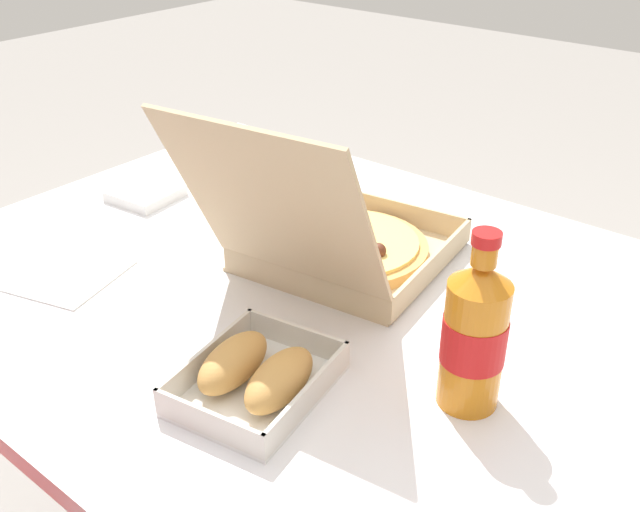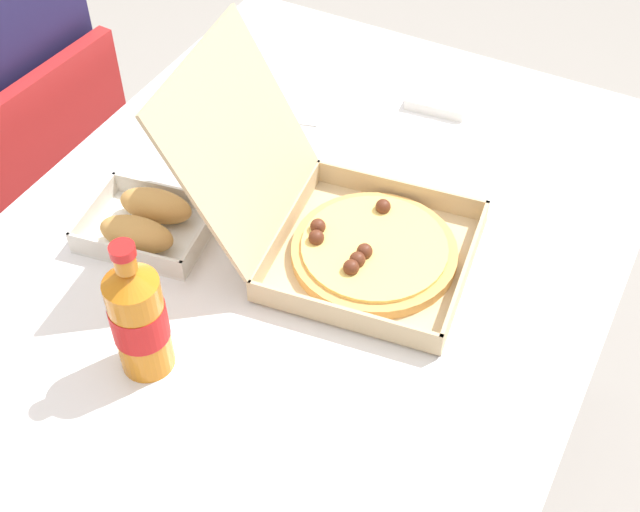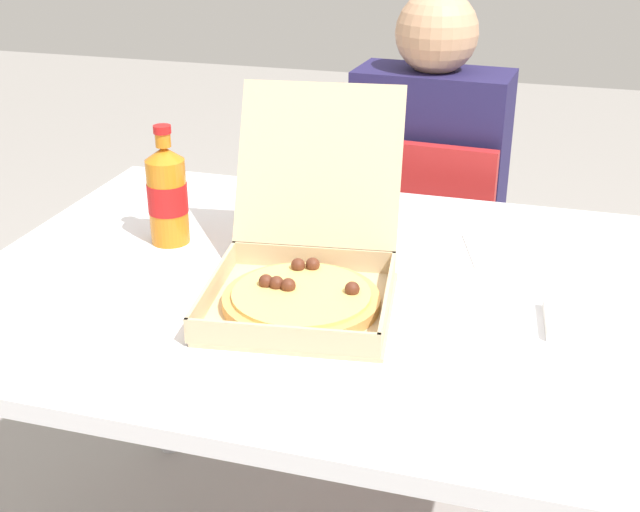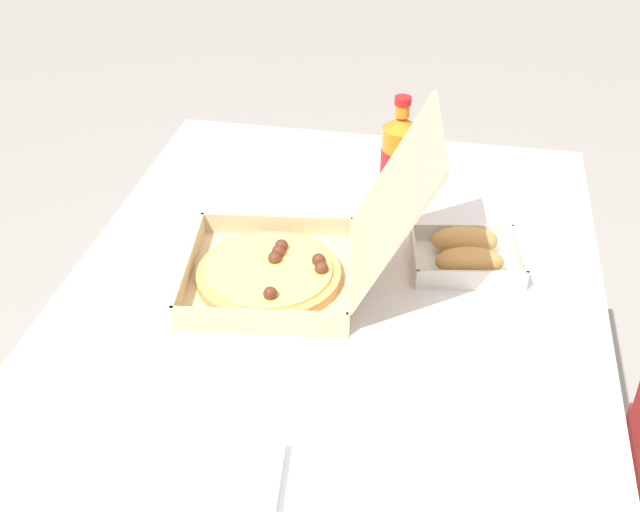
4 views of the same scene
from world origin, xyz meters
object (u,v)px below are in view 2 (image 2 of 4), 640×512
(chair, at_px, (35,198))
(cola_bottle, at_px, (138,317))
(napkin_pile, at_px, (442,95))
(paper_menu, at_px, (289,88))
(bread_side_box, at_px, (147,222))
(pizza_box_open, at_px, (349,234))

(chair, height_order, cola_bottle, cola_bottle)
(napkin_pile, bearing_deg, chair, 115.67)
(cola_bottle, relative_size, paper_menu, 1.07)
(cola_bottle, bearing_deg, bread_side_box, 35.59)
(chair, bearing_deg, pizza_box_open, -95.86)
(chair, bearing_deg, napkin_pile, -64.33)
(chair, distance_m, paper_menu, 0.61)
(chair, distance_m, napkin_pile, 0.87)
(napkin_pile, bearing_deg, pizza_box_open, -176.59)
(bread_side_box, bearing_deg, napkin_pile, -26.52)
(napkin_pile, bearing_deg, cola_bottle, 170.47)
(bread_side_box, relative_size, cola_bottle, 0.95)
(cola_bottle, relative_size, napkin_pile, 2.04)
(chair, relative_size, pizza_box_open, 1.84)
(pizza_box_open, bearing_deg, napkin_pile, 3.41)
(pizza_box_open, xyz_separation_m, paper_menu, (0.34, 0.29, -0.04))
(pizza_box_open, xyz_separation_m, bread_side_box, (-0.10, 0.30, -0.02))
(cola_bottle, height_order, paper_menu, cola_bottle)
(chair, relative_size, napkin_pile, 7.55)
(pizza_box_open, distance_m, napkin_pile, 0.44)
(pizza_box_open, bearing_deg, bread_side_box, 109.40)
(napkin_pile, bearing_deg, paper_menu, 110.67)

